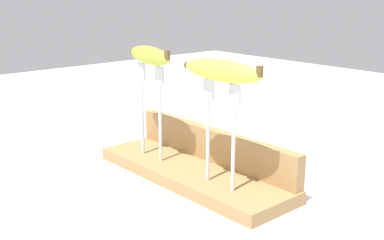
{
  "coord_description": "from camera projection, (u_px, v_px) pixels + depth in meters",
  "views": [
    {
      "loc": [
        0.71,
        -0.62,
        0.38
      ],
      "look_at": [
        0.0,
        0.0,
        0.13
      ],
      "focal_mm": 46.26,
      "sensor_mm": 36.0,
      "label": 1
    }
  ],
  "objects": [
    {
      "name": "ground_plane",
      "position": [
        192.0,
        179.0,
        1.01
      ],
      "size": [
        3.0,
        3.0,
        0.0
      ],
      "primitive_type": "plane",
      "color": "silver"
    },
    {
      "name": "wooden_board",
      "position": [
        192.0,
        173.0,
        1.01
      ],
      "size": [
        0.46,
        0.15,
        0.03
      ],
      "primitive_type": "cube",
      "color": "#A87F4C",
      "rests_on": "ground"
    },
    {
      "name": "board_backstop",
      "position": [
        214.0,
        145.0,
        1.04
      ],
      "size": [
        0.45,
        0.02,
        0.07
      ],
      "primitive_type": "cube",
      "color": "#A87F4C",
      "rests_on": "wooden_board"
    },
    {
      "name": "fork_stand_left",
      "position": [
        151.0,
        103.0,
        1.04
      ],
      "size": [
        0.09,
        0.01,
        0.2
      ],
      "color": "silver",
      "rests_on": "wooden_board"
    },
    {
      "name": "fork_stand_right",
      "position": [
        221.0,
        125.0,
        0.89
      ],
      "size": [
        0.09,
        0.01,
        0.19
      ],
      "color": "silver",
      "rests_on": "wooden_board"
    },
    {
      "name": "banana_raised_left",
      "position": [
        150.0,
        55.0,
        1.01
      ],
      "size": [
        0.16,
        0.06,
        0.04
      ],
      "color": "#B2C138",
      "rests_on": "fork_stand_left"
    },
    {
      "name": "banana_raised_right",
      "position": [
        221.0,
        70.0,
        0.86
      ],
      "size": [
        0.19,
        0.04,
        0.04
      ],
      "color": "#DBD147",
      "rests_on": "fork_stand_right"
    },
    {
      "name": "fork_fallen_near",
      "position": [
        367.0,
        237.0,
        0.77
      ],
      "size": [
        0.16,
        0.05,
        0.01
      ],
      "color": "silver",
      "rests_on": "ground"
    }
  ]
}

